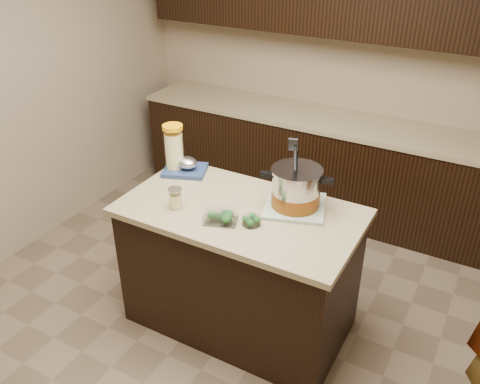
% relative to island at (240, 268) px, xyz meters
% --- Properties ---
extents(ground_plane, '(4.00, 4.00, 0.00)m').
position_rel_island_xyz_m(ground_plane, '(0.00, 0.00, -0.45)').
color(ground_plane, brown).
rests_on(ground_plane, ground).
extents(room_shell, '(4.04, 4.04, 2.72)m').
position_rel_island_xyz_m(room_shell, '(0.00, 0.00, 1.26)').
color(room_shell, tan).
rests_on(room_shell, ground).
extents(back_cabinets, '(3.60, 0.63, 2.33)m').
position_rel_island_xyz_m(back_cabinets, '(0.00, 1.74, 0.49)').
color(back_cabinets, black).
rests_on(back_cabinets, ground).
extents(island, '(1.46, 0.81, 0.90)m').
position_rel_island_xyz_m(island, '(0.00, 0.00, 0.00)').
color(island, black).
rests_on(island, ground).
extents(dish_towel, '(0.45, 0.45, 0.02)m').
position_rel_island_xyz_m(dish_towel, '(0.28, 0.18, 0.46)').
color(dish_towel, '#578258').
rests_on(dish_towel, island).
extents(stock_pot, '(0.43, 0.38, 0.44)m').
position_rel_island_xyz_m(stock_pot, '(0.28, 0.18, 0.57)').
color(stock_pot, '#B7B7BC').
rests_on(stock_pot, dish_towel).
extents(lemonade_pitcher, '(0.18, 0.18, 0.33)m').
position_rel_island_xyz_m(lemonade_pitcher, '(-0.64, 0.23, 0.60)').
color(lemonade_pitcher, '#EDE291').
rests_on(lemonade_pitcher, island).
extents(mason_jar, '(0.11, 0.11, 0.14)m').
position_rel_island_xyz_m(mason_jar, '(-0.35, -0.17, 0.51)').
color(mason_jar, '#EDE291').
rests_on(mason_jar, island).
extents(broccoli_tub_left, '(0.11, 0.11, 0.05)m').
position_rel_island_xyz_m(broccoli_tub_left, '(-0.01, -0.16, 0.47)').
color(broccoli_tub_left, silver).
rests_on(broccoli_tub_left, island).
extents(broccoli_tub_right, '(0.11, 0.11, 0.05)m').
position_rel_island_xyz_m(broccoli_tub_right, '(0.14, -0.12, 0.47)').
color(broccoli_tub_right, silver).
rests_on(broccoli_tub_right, island).
extents(broccoli_tub_rect, '(0.23, 0.20, 0.07)m').
position_rel_island_xyz_m(broccoli_tub_rect, '(-0.03, -0.17, 0.48)').
color(broccoli_tub_rect, silver).
rests_on(broccoli_tub_rect, island).
extents(blue_tray, '(0.35, 0.32, 0.11)m').
position_rel_island_xyz_m(blue_tray, '(-0.56, 0.25, 0.49)').
color(blue_tray, navy).
rests_on(blue_tray, island).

